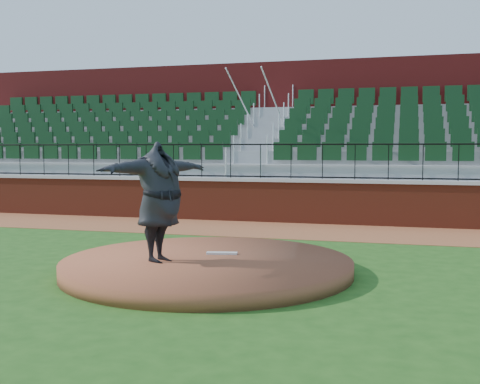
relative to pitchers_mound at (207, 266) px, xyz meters
name	(u,v)px	position (x,y,z in m)	size (l,w,h in m)	color
ground	(217,270)	(0.09, 0.27, -0.12)	(90.00, 90.00, 0.00)	#214E16
warning_track	(279,230)	(0.09, 5.67, -0.12)	(34.00, 3.20, 0.01)	brown
field_wall	(291,202)	(0.09, 7.27, 0.47)	(34.00, 0.35, 1.20)	maroon
wall_cap	(291,180)	(0.09, 7.27, 1.12)	(34.00, 0.45, 0.10)	#B7B7B7
wall_railing	(291,162)	(0.09, 7.27, 1.67)	(34.00, 0.05, 1.00)	black
seating_stands	(306,145)	(0.09, 10.00, 2.18)	(34.00, 5.10, 4.60)	gray
concourse_wall	(318,133)	(0.09, 12.80, 2.62)	(34.00, 0.50, 5.50)	maroon
pitchers_mound	(207,266)	(0.00, 0.00, 0.00)	(5.08, 5.08, 0.25)	brown
pitching_rubber	(222,253)	(0.11, 0.49, 0.14)	(0.56, 0.14, 0.04)	silver
pitcher	(160,202)	(-0.70, -0.46, 1.15)	(2.52, 0.69, 2.05)	black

